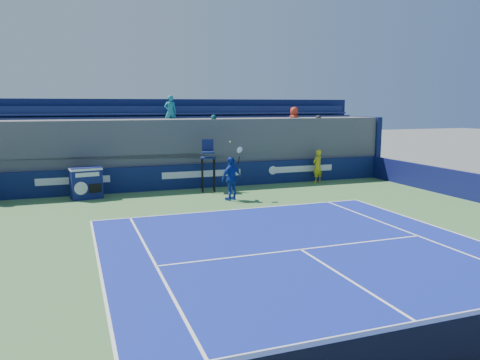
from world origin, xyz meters
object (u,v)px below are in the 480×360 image
object	(u,v)px
ball_person	(317,166)
match_clock	(86,182)
umpire_chair	(208,160)
tennis_player	(232,178)

from	to	relation	value
ball_person	match_clock	world-z (taller)	ball_person
umpire_chair	match_clock	bearing A→B (deg)	178.83
ball_person	umpire_chair	bearing A→B (deg)	-17.75
ball_person	match_clock	size ratio (longest dim) A/B	1.23
match_clock	umpire_chair	world-z (taller)	umpire_chair
match_clock	umpire_chair	size ratio (longest dim) A/B	0.58
ball_person	umpire_chair	distance (m)	6.19
match_clock	ball_person	bearing A→B (deg)	1.88
ball_person	tennis_player	xyz separation A→B (m)	(-5.77, -2.85, 0.07)
ball_person	umpire_chair	xyz separation A→B (m)	(-6.14, -0.50, 0.64)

